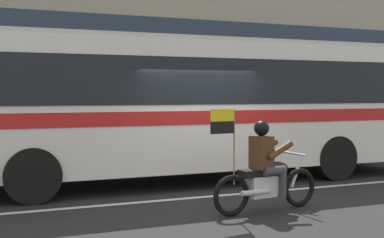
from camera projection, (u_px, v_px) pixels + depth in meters
ground_plane at (199, 191)px, 10.27m from camera, size 60.00×60.00×0.00m
sidewalk_curb at (135, 158)px, 15.00m from camera, size 28.00×3.80×0.15m
lane_center_stripe at (211, 196)px, 9.71m from camera, size 26.60×0.14×0.01m
transit_bus at (191, 100)px, 11.38m from camera, size 11.56×2.69×3.22m
motorcycle_with_rider at (266, 173)px, 8.44m from camera, size 2.18×0.67×1.78m
fire_hydrant at (155, 147)px, 13.81m from camera, size 0.22×0.30×0.75m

